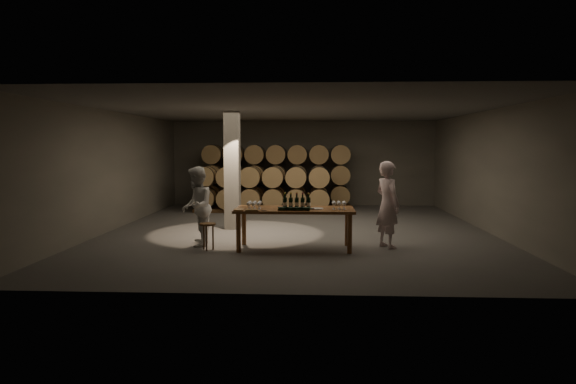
{
  "coord_description": "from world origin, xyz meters",
  "views": [
    {
      "loc": [
        0.42,
        -13.66,
        2.27
      ],
      "look_at": [
        -0.23,
        -0.71,
        1.1
      ],
      "focal_mm": 32.0,
      "sensor_mm": 36.0,
      "label": 1
    }
  ],
  "objects_px": {
    "tasting_table": "(295,213)",
    "bottle_cluster": "(297,203)",
    "plate": "(317,209)",
    "person_woman": "(197,206)",
    "person_man": "(388,205)",
    "notebook_near": "(252,210)",
    "stool": "(208,228)"
  },
  "relations": [
    {
      "from": "plate",
      "to": "notebook_near",
      "type": "xyz_separation_m",
      "value": [
        -1.38,
        -0.37,
        0.01
      ]
    },
    {
      "from": "plate",
      "to": "person_woman",
      "type": "bearing_deg",
      "value": 173.81
    },
    {
      "from": "tasting_table",
      "to": "bottle_cluster",
      "type": "distance_m",
      "value": 0.23
    },
    {
      "from": "stool",
      "to": "person_woman",
      "type": "xyz_separation_m",
      "value": [
        -0.34,
        0.44,
        0.42
      ]
    },
    {
      "from": "bottle_cluster",
      "to": "person_woman",
      "type": "xyz_separation_m",
      "value": [
        -2.27,
        0.23,
        -0.12
      ]
    },
    {
      "from": "notebook_near",
      "to": "stool",
      "type": "relative_size",
      "value": 0.45
    },
    {
      "from": "person_woman",
      "to": "person_man",
      "type": "bearing_deg",
      "value": 81.94
    },
    {
      "from": "plate",
      "to": "person_woman",
      "type": "distance_m",
      "value": 2.73
    },
    {
      "from": "bottle_cluster",
      "to": "notebook_near",
      "type": "bearing_deg",
      "value": -155.19
    },
    {
      "from": "tasting_table",
      "to": "bottle_cluster",
      "type": "xyz_separation_m",
      "value": [
        0.05,
        -0.0,
        0.23
      ]
    },
    {
      "from": "tasting_table",
      "to": "person_man",
      "type": "xyz_separation_m",
      "value": [
        2.06,
        0.26,
        0.17
      ]
    },
    {
      "from": "tasting_table",
      "to": "plate",
      "type": "relative_size",
      "value": 9.25
    },
    {
      "from": "tasting_table",
      "to": "person_woman",
      "type": "distance_m",
      "value": 2.24
    },
    {
      "from": "stool",
      "to": "person_woman",
      "type": "height_order",
      "value": "person_woman"
    },
    {
      "from": "tasting_table",
      "to": "person_man",
      "type": "height_order",
      "value": "person_man"
    },
    {
      "from": "notebook_near",
      "to": "plate",
      "type": "bearing_deg",
      "value": 10.32
    },
    {
      "from": "person_man",
      "to": "person_woman",
      "type": "xyz_separation_m",
      "value": [
        -4.29,
        -0.03,
        -0.06
      ]
    },
    {
      "from": "notebook_near",
      "to": "person_man",
      "type": "xyz_separation_m",
      "value": [
        2.95,
        0.7,
        0.05
      ]
    },
    {
      "from": "tasting_table",
      "to": "notebook_near",
      "type": "bearing_deg",
      "value": -153.79
    },
    {
      "from": "bottle_cluster",
      "to": "plate",
      "type": "bearing_deg",
      "value": -7.74
    },
    {
      "from": "stool",
      "to": "person_man",
      "type": "height_order",
      "value": "person_man"
    },
    {
      "from": "stool",
      "to": "person_man",
      "type": "relative_size",
      "value": 0.3
    },
    {
      "from": "bottle_cluster",
      "to": "person_man",
      "type": "height_order",
      "value": "person_man"
    },
    {
      "from": "bottle_cluster",
      "to": "person_woman",
      "type": "relative_size",
      "value": 0.34
    },
    {
      "from": "notebook_near",
      "to": "person_man",
      "type": "bearing_deg",
      "value": 8.52
    },
    {
      "from": "plate",
      "to": "person_man",
      "type": "xyz_separation_m",
      "value": [
        1.57,
        0.33,
        0.06
      ]
    },
    {
      "from": "tasting_table",
      "to": "plate",
      "type": "distance_m",
      "value": 0.5
    },
    {
      "from": "plate",
      "to": "person_man",
      "type": "relative_size",
      "value": 0.15
    },
    {
      "from": "tasting_table",
      "to": "person_woman",
      "type": "xyz_separation_m",
      "value": [
        -2.22,
        0.23,
        0.11
      ]
    },
    {
      "from": "notebook_near",
      "to": "person_man",
      "type": "distance_m",
      "value": 3.03
    },
    {
      "from": "plate",
      "to": "stool",
      "type": "bearing_deg",
      "value": -176.5
    },
    {
      "from": "person_woman",
      "to": "notebook_near",
      "type": "bearing_deg",
      "value": 54.98
    }
  ]
}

